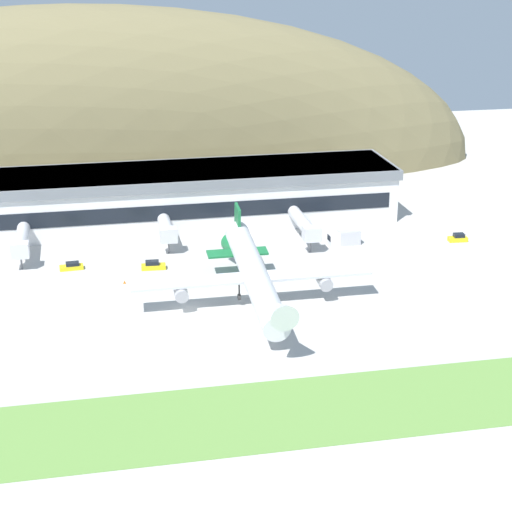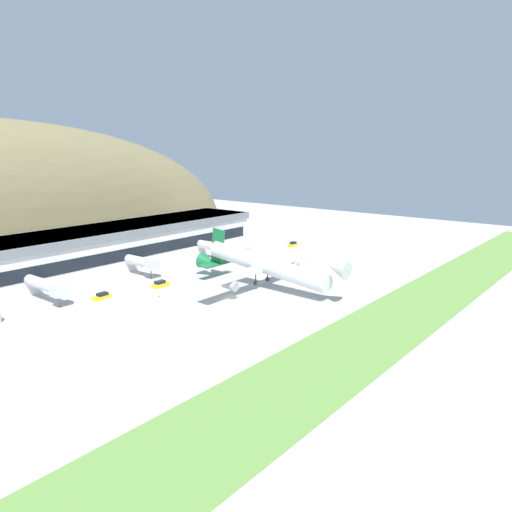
{
  "view_description": "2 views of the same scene",
  "coord_description": "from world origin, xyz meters",
  "px_view_note": "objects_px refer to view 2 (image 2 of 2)",
  "views": [
    {
      "loc": [
        -14.46,
        -132.03,
        59.12
      ],
      "look_at": [
        12.38,
        2.21,
        8.05
      ],
      "focal_mm": 60.0,
      "sensor_mm": 36.0,
      "label": 1
    },
    {
      "loc": [
        -83.05,
        -74.41,
        34.79
      ],
      "look_at": [
        13.55,
        3.47,
        7.29
      ],
      "focal_mm": 35.0,
      "sensor_mm": 36.0,
      "label": 2
    }
  ],
  "objects_px": {
    "jetway_0": "(47,286)",
    "service_car_0": "(102,296)",
    "service_car_2": "(293,245)",
    "jetway_1": "(143,262)",
    "jetway_2": "(221,247)",
    "traffic_cone_0": "(159,296)",
    "service_car_1": "(161,284)",
    "terminal_building": "(102,246)",
    "fuel_truck": "(244,253)",
    "cargo_airplane": "(264,265)"
  },
  "relations": [
    {
      "from": "service_car_2",
      "to": "traffic_cone_0",
      "type": "height_order",
      "value": "service_car_2"
    },
    {
      "from": "terminal_building",
      "to": "jetway_0",
      "type": "height_order",
      "value": "terminal_building"
    },
    {
      "from": "jetway_2",
      "to": "service_car_0",
      "type": "bearing_deg",
      "value": -172.85
    },
    {
      "from": "service_car_1",
      "to": "service_car_0",
      "type": "bearing_deg",
      "value": 169.28
    },
    {
      "from": "jetway_2",
      "to": "jetway_0",
      "type": "bearing_deg",
      "value": 179.08
    },
    {
      "from": "jetway_1",
      "to": "jetway_2",
      "type": "height_order",
      "value": "same"
    },
    {
      "from": "jetway_0",
      "to": "jetway_1",
      "type": "distance_m",
      "value": 28.4
    },
    {
      "from": "service_car_0",
      "to": "service_car_1",
      "type": "height_order",
      "value": "service_car_1"
    },
    {
      "from": "terminal_building",
      "to": "jetway_1",
      "type": "height_order",
      "value": "terminal_building"
    },
    {
      "from": "jetway_1",
      "to": "service_car_0",
      "type": "height_order",
      "value": "jetway_1"
    },
    {
      "from": "jetway_0",
      "to": "jetway_2",
      "type": "height_order",
      "value": "same"
    },
    {
      "from": "service_car_1",
      "to": "service_car_2",
      "type": "height_order",
      "value": "service_car_2"
    },
    {
      "from": "terminal_building",
      "to": "traffic_cone_0",
      "type": "distance_m",
      "value": 35.41
    },
    {
      "from": "service_car_0",
      "to": "terminal_building",
      "type": "bearing_deg",
      "value": 55.04
    },
    {
      "from": "fuel_truck",
      "to": "service_car_0",
      "type": "bearing_deg",
      "value": -176.69
    },
    {
      "from": "jetway_0",
      "to": "service_car_2",
      "type": "xyz_separation_m",
      "value": [
        87.92,
        -6.18,
        -3.29
      ]
    },
    {
      "from": "jetway_0",
      "to": "service_car_2",
      "type": "bearing_deg",
      "value": -4.02
    },
    {
      "from": "cargo_airplane",
      "to": "service_car_2",
      "type": "height_order",
      "value": "cargo_airplane"
    },
    {
      "from": "jetway_0",
      "to": "jetway_1",
      "type": "height_order",
      "value": "same"
    },
    {
      "from": "service_car_1",
      "to": "jetway_1",
      "type": "bearing_deg",
      "value": 71.37
    },
    {
      "from": "jetway_1",
      "to": "service_car_0",
      "type": "distance_m",
      "value": 21.11
    },
    {
      "from": "jetway_0",
      "to": "traffic_cone_0",
      "type": "height_order",
      "value": "jetway_0"
    },
    {
      "from": "traffic_cone_0",
      "to": "jetway_0",
      "type": "bearing_deg",
      "value": 139.78
    },
    {
      "from": "service_car_1",
      "to": "traffic_cone_0",
      "type": "relative_size",
      "value": 8.09
    },
    {
      "from": "jetway_0",
      "to": "service_car_2",
      "type": "height_order",
      "value": "jetway_0"
    },
    {
      "from": "jetway_1",
      "to": "service_car_2",
      "type": "relative_size",
      "value": 2.93
    },
    {
      "from": "jetway_2",
      "to": "service_car_0",
      "type": "distance_m",
      "value": 47.45
    },
    {
      "from": "jetway_2",
      "to": "service_car_0",
      "type": "relative_size",
      "value": 3.65
    },
    {
      "from": "jetway_0",
      "to": "traffic_cone_0",
      "type": "xyz_separation_m",
      "value": [
        18.76,
        -15.87,
        -3.71
      ]
    },
    {
      "from": "terminal_building",
      "to": "jetway_1",
      "type": "bearing_deg",
      "value": -84.19
    },
    {
      "from": "jetway_2",
      "to": "service_car_2",
      "type": "xyz_separation_m",
      "value": [
        31.63,
        -5.28,
        -3.29
      ]
    },
    {
      "from": "service_car_0",
      "to": "fuel_truck",
      "type": "bearing_deg",
      "value": 3.31
    },
    {
      "from": "service_car_1",
      "to": "fuel_truck",
      "type": "bearing_deg",
      "value": 8.67
    },
    {
      "from": "jetway_1",
      "to": "cargo_airplane",
      "type": "distance_m",
      "value": 34.46
    },
    {
      "from": "cargo_airplane",
      "to": "service_car_0",
      "type": "distance_m",
      "value": 39.16
    },
    {
      "from": "service_car_2",
      "to": "cargo_airplane",
      "type": "bearing_deg",
      "value": -152.96
    },
    {
      "from": "service_car_1",
      "to": "jetway_0",
      "type": "bearing_deg",
      "value": 158.48
    },
    {
      "from": "jetway_2",
      "to": "fuel_truck",
      "type": "relative_size",
      "value": 2.49
    },
    {
      "from": "service_car_2",
      "to": "traffic_cone_0",
      "type": "relative_size",
      "value": 6.87
    },
    {
      "from": "cargo_airplane",
      "to": "fuel_truck",
      "type": "xyz_separation_m",
      "value": [
        24.29,
        27.09,
        -4.45
      ]
    },
    {
      "from": "jetway_1",
      "to": "fuel_truck",
      "type": "height_order",
      "value": "jetway_1"
    },
    {
      "from": "jetway_0",
      "to": "service_car_0",
      "type": "distance_m",
      "value": 12.03
    },
    {
      "from": "fuel_truck",
      "to": "terminal_building",
      "type": "bearing_deg",
      "value": 149.97
    },
    {
      "from": "cargo_airplane",
      "to": "fuel_truck",
      "type": "relative_size",
      "value": 6.8
    },
    {
      "from": "cargo_airplane",
      "to": "fuel_truck",
      "type": "distance_m",
      "value": 36.66
    },
    {
      "from": "cargo_airplane",
      "to": "service_car_0",
      "type": "bearing_deg",
      "value": 141.94
    },
    {
      "from": "jetway_0",
      "to": "jetway_2",
      "type": "xyz_separation_m",
      "value": [
        56.28,
        -0.9,
        0.0
      ]
    },
    {
      "from": "jetway_0",
      "to": "jetway_1",
      "type": "xyz_separation_m",
      "value": [
        28.35,
        1.71,
        -0.0
      ]
    },
    {
      "from": "service_car_1",
      "to": "terminal_building",
      "type": "bearing_deg",
      "value": 85.51
    },
    {
      "from": "cargo_airplane",
      "to": "service_car_0",
      "type": "xyz_separation_m",
      "value": [
        -30.55,
        23.92,
        -5.29
      ]
    }
  ]
}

